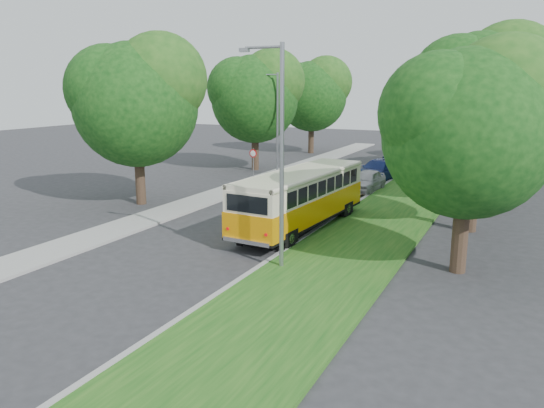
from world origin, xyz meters
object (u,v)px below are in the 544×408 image
at_px(lamppost_near, 279,150).
at_px(car_white, 342,180).
at_px(car_grey, 406,158).
at_px(car_blue, 379,170).
at_px(vintage_bus, 301,200).
at_px(car_silver, 366,181).
at_px(lamppost_far, 276,120).

height_order(lamppost_near, car_white, lamppost_near).
bearing_deg(car_grey, lamppost_near, -108.09).
height_order(lamppost_near, car_blue, lamppost_near).
xyz_separation_m(vintage_bus, car_grey, (0.22, 21.86, -0.67)).
xyz_separation_m(car_silver, car_white, (-1.50, -0.30, -0.03)).
distance_m(lamppost_far, car_grey, 12.16).
relative_size(car_white, car_blue, 0.78).
relative_size(vintage_bus, car_silver, 2.35).
relative_size(lamppost_near, car_white, 2.03).
bearing_deg(car_white, car_blue, 85.16).
bearing_deg(lamppost_near, car_white, 100.02).
height_order(lamppost_near, lamppost_far, lamppost_near).
height_order(vintage_bus, car_white, vintage_bus).
bearing_deg(car_blue, vintage_bus, -76.58).
bearing_deg(vintage_bus, car_blue, 94.62).
relative_size(lamppost_near, car_grey, 1.52).
distance_m(car_blue, car_grey, 7.33).
distance_m(vintage_bus, car_silver, 10.24).
height_order(vintage_bus, car_grey, vintage_bus).
bearing_deg(lamppost_near, car_silver, 94.42).
height_order(lamppost_near, car_grey, lamppost_near).
xyz_separation_m(lamppost_far, car_grey, (7.70, 8.78, -3.38)).
distance_m(vintage_bus, car_grey, 21.88).
xyz_separation_m(lamppost_near, lamppost_far, (-8.91, 18.50, -0.25)).
xyz_separation_m(lamppost_near, vintage_bus, (-1.43, 5.42, -2.97)).
bearing_deg(car_grey, car_white, -117.78).
bearing_deg(lamppost_near, vintage_bus, 104.75).
bearing_deg(vintage_bus, lamppost_far, 123.90).
bearing_deg(car_blue, lamppost_near, -72.63).
relative_size(vintage_bus, car_blue, 1.85).
distance_m(lamppost_near, vintage_bus, 6.34).
distance_m(car_silver, car_white, 1.53).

